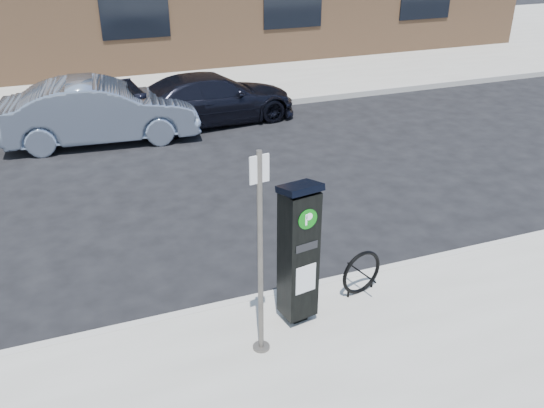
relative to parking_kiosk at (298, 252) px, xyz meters
name	(u,v)px	position (x,y,z in m)	size (l,w,h in m)	color
ground	(290,297)	(0.16, 0.61, -1.08)	(120.00, 120.00, 0.00)	black
sidewalk_far	(131,63)	(0.16, 14.61, -1.01)	(60.00, 12.00, 0.15)	gray
curb_near	(291,294)	(0.16, 0.59, -1.01)	(60.00, 0.12, 0.16)	#9E9B93
curb_far	(167,115)	(0.16, 8.63, -1.01)	(60.00, 0.12, 0.16)	#9E9B93
parking_kiosk	(298,252)	(0.00, 0.00, 0.00)	(0.47, 0.43, 1.82)	black
sign_pole	(260,259)	(-0.59, -0.36, 0.26)	(0.21, 0.19, 2.40)	#504D46
bike_rack	(361,273)	(0.98, 0.21, -0.64)	(0.61, 0.18, 0.61)	black
car_silver	(101,111)	(-1.49, 7.55, -0.40)	(1.46, 4.18, 1.38)	gray
car_dark	(212,98)	(1.16, 7.97, -0.49)	(1.65, 4.07, 1.18)	black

